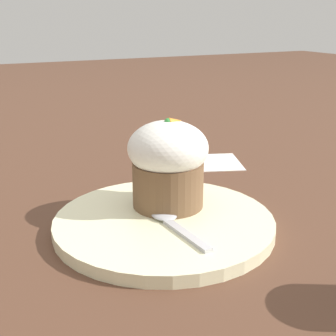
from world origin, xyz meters
TOP-DOWN VIEW (x-y plane):
  - ground_plane at (0.00, 0.00)m, footprint 4.00×4.00m
  - dessert_plate at (0.00, 0.00)m, footprint 0.25×0.25m
  - carrot_cake at (0.02, 0.03)m, footprint 0.10×0.10m
  - spoon at (0.00, -0.02)m, footprint 0.03×0.11m
  - paper_napkin at (0.17, 0.19)m, footprint 0.14×0.13m

SIDE VIEW (x-z plane):
  - ground_plane at x=0.00m, z-range 0.00..0.00m
  - paper_napkin at x=0.17m, z-range 0.00..0.00m
  - dessert_plate at x=0.00m, z-range 0.00..0.01m
  - spoon at x=0.00m, z-range 0.01..0.02m
  - carrot_cake at x=0.02m, z-range 0.01..0.12m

